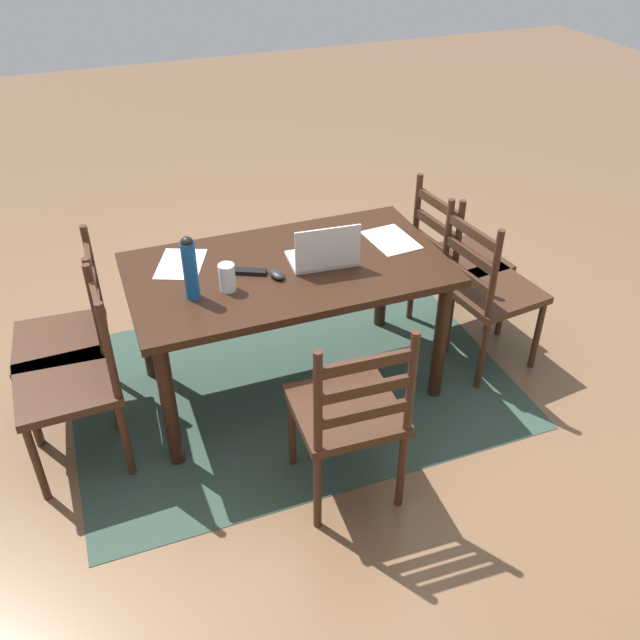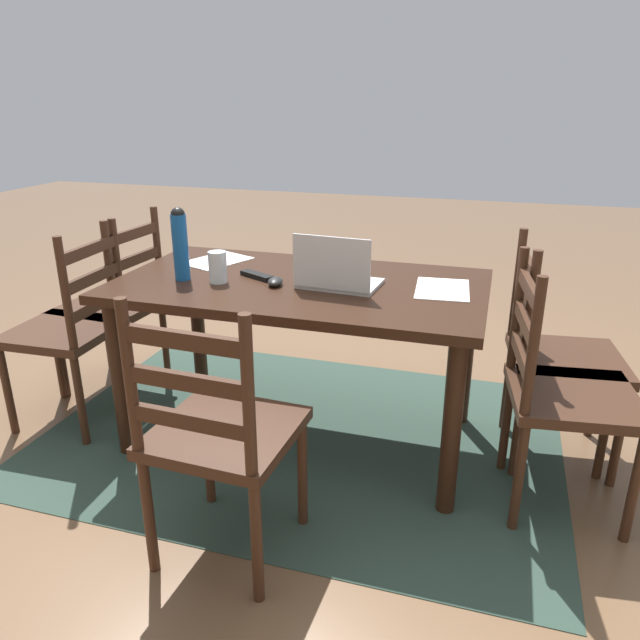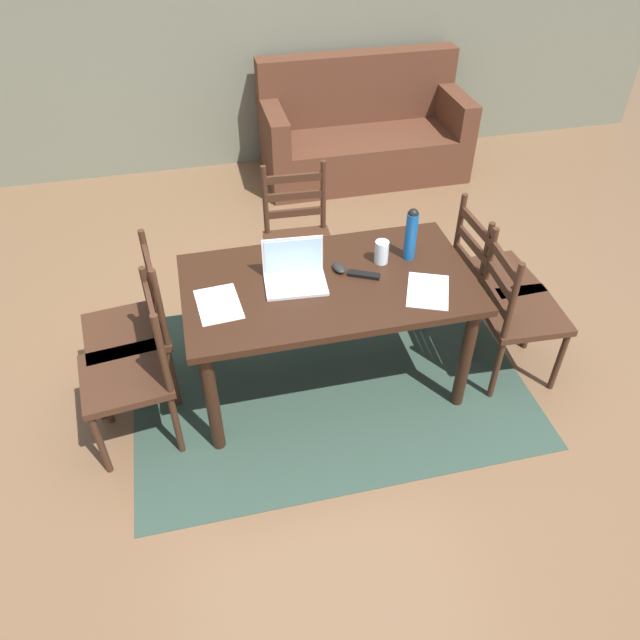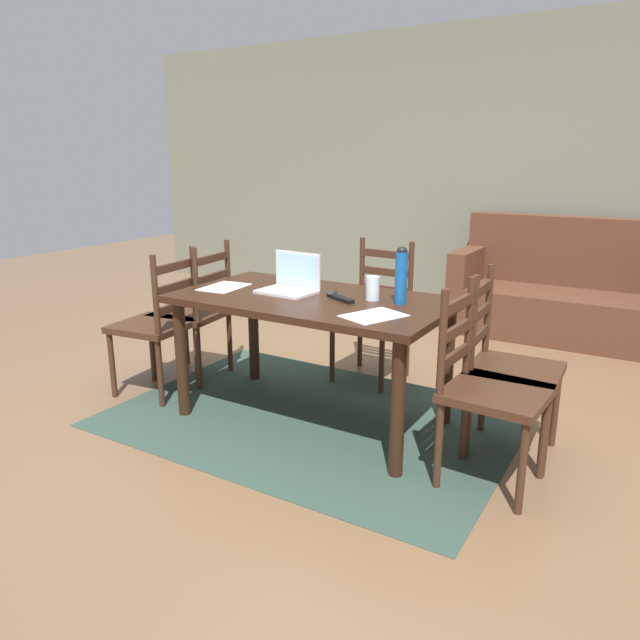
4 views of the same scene
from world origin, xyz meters
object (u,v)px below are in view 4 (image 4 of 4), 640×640
Objects in this scene: chair_right_far at (507,368)px; laptop at (292,282)px; drinking_glass at (373,288)px; tv_remote at (342,299)px; couch at (564,295)px; chair_left_near at (158,325)px; computer_mouse at (332,293)px; chair_right_near at (488,389)px; water_bottle at (401,274)px; dining_table at (312,313)px; chair_left_far at (195,313)px; chair_far_head at (374,313)px.

laptop reaches higher than chair_right_far.
drinking_glass is 0.77× the size of tv_remote.
couch reaches higher than drinking_glass.
chair_left_near reaches higher than computer_mouse.
chair_right_near is 0.77m from water_bottle.
chair_left_near is 1.30m from tv_remote.
laptop is (0.89, 0.22, 0.33)m from chair_left_near.
dining_table is at bearing 8.94° from chair_left_near.
computer_mouse is (-0.98, -0.09, 0.29)m from chair_right_far.
chair_left_near is at bearing -179.54° from computer_mouse.
laptop is at bearing -173.58° from drinking_glass.
dining_table is 1.09m from chair_right_near.
chair_left_far is at bearing 171.91° from laptop.
dining_table is 1.62× the size of chair_far_head.
water_bottle is at bearing 2.46° from drinking_glass.
chair_left_far is 1.00× the size of chair_far_head.
chair_right_near reaches higher than computer_mouse.
tv_remote is (-0.86, -0.17, 0.29)m from chair_right_far.
chair_left_far is 1.43m from drinking_glass.
chair_far_head is (1.06, 0.62, 0.00)m from chair_left_far.
chair_left_near is 2.83× the size of laptop.
chair_left_near is 0.97m from laptop.
chair_left_near is 9.50× the size of computer_mouse.
laptop is at bearing -174.55° from water_bottle.
dining_table is at bearing -170.88° from chair_right_far.
chair_right_near reaches higher than tv_remote.
chair_right_far is 0.72m from water_bottle.
chair_left_near is 1.00× the size of chair_right_near.
chair_far_head is 2.02m from couch.
water_bottle is at bearing 10.27° from chair_left_near.
chair_right_near is 3.11× the size of water_bottle.
water_bottle is at bearing -100.71° from couch.
couch is (0.95, 1.78, -0.11)m from chair_far_head.
chair_far_head is at bearing -118.12° from couch.
laptop is 0.26m from computer_mouse.
chair_right_far is at bearing 4.96° from drinking_glass.
chair_left_near is 1.00× the size of chair_right_far.
computer_mouse is (0.08, 0.08, 0.11)m from dining_table.
drinking_glass is 0.18m from tv_remote.
computer_mouse is at bearing -109.28° from couch.
chair_right_far is 2.83× the size of laptop.
water_bottle is 3.06× the size of computer_mouse.
tv_remote is (1.25, -0.18, 0.29)m from chair_left_far.
laptop is (-0.17, -0.75, 0.33)m from chair_far_head.
chair_right_far is (-0.00, 0.34, 0.00)m from chair_right_near.
computer_mouse is (1.14, -0.09, 0.29)m from chair_left_far.
dining_table is at bearing -9.47° from chair_left_far.
chair_right_near is 0.93m from tv_remote.
dining_table is 1.09m from chair_right_far.
dining_table is at bearing -166.88° from water_bottle.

